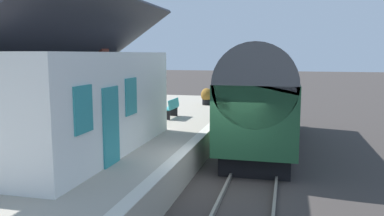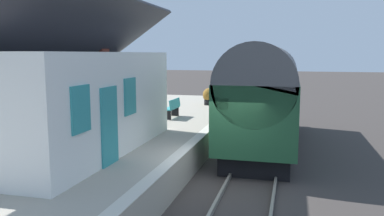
{
  "view_description": "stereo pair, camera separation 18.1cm",
  "coord_description": "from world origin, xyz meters",
  "px_view_note": "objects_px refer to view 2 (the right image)",
  "views": [
    {
      "loc": [
        -10.81,
        -1.84,
        3.95
      ],
      "look_at": [
        2.79,
        1.5,
        1.99
      ],
      "focal_mm": 36.33,
      "sensor_mm": 36.0,
      "label": 1
    },
    {
      "loc": [
        -10.77,
        -2.02,
        3.95
      ],
      "look_at": [
        2.79,
        1.5,
        1.99
      ],
      "focal_mm": 36.33,
      "sensor_mm": 36.0,
      "label": 2
    }
  ],
  "objects_px": {
    "planter_edge_far": "(209,96)",
    "planter_bench_left": "(125,104)",
    "planter_under_sign": "(141,104)",
    "bench_by_lamp": "(172,108)",
    "tree_mid_background": "(44,56)",
    "station_building": "(61,97)",
    "tree_behind_building": "(49,48)",
    "train": "(265,95)"
  },
  "relations": [
    {
      "from": "planter_edge_far",
      "to": "planter_bench_left",
      "type": "bearing_deg",
      "value": 134.36
    },
    {
      "from": "planter_edge_far",
      "to": "planter_under_sign",
      "type": "xyz_separation_m",
      "value": [
        -2.82,
        3.07,
        -0.2
      ]
    },
    {
      "from": "bench_by_lamp",
      "to": "planter_bench_left",
      "type": "distance_m",
      "value": 3.28
    },
    {
      "from": "tree_mid_background",
      "to": "planter_bench_left",
      "type": "bearing_deg",
      "value": -95.74
    },
    {
      "from": "planter_edge_far",
      "to": "tree_mid_background",
      "type": "bearing_deg",
      "value": 109.55
    },
    {
      "from": "station_building",
      "to": "planter_under_sign",
      "type": "distance_m",
      "value": 8.83
    },
    {
      "from": "planter_under_sign",
      "to": "tree_mid_background",
      "type": "distance_m",
      "value": 6.17
    },
    {
      "from": "station_building",
      "to": "tree_behind_building",
      "type": "xyz_separation_m",
      "value": [
        13.6,
        9.71,
        1.75
      ]
    },
    {
      "from": "train",
      "to": "tree_mid_background",
      "type": "bearing_deg",
      "value": 79.73
    },
    {
      "from": "train",
      "to": "planter_bench_left",
      "type": "relative_size",
      "value": 13.48
    },
    {
      "from": "bench_by_lamp",
      "to": "planter_under_sign",
      "type": "height_order",
      "value": "bench_by_lamp"
    },
    {
      "from": "planter_bench_left",
      "to": "tree_mid_background",
      "type": "xyz_separation_m",
      "value": [
        0.5,
        5.02,
        2.45
      ]
    },
    {
      "from": "tree_mid_background",
      "to": "planter_under_sign",
      "type": "bearing_deg",
      "value": -87.28
    },
    {
      "from": "bench_by_lamp",
      "to": "planter_bench_left",
      "type": "relative_size",
      "value": 1.85
    },
    {
      "from": "station_building",
      "to": "planter_bench_left",
      "type": "height_order",
      "value": "station_building"
    },
    {
      "from": "train",
      "to": "planter_edge_far",
      "type": "xyz_separation_m",
      "value": [
        5.31,
        3.59,
        -0.73
      ]
    },
    {
      "from": "train",
      "to": "station_building",
      "type": "bearing_deg",
      "value": 137.09
    },
    {
      "from": "tree_behind_building",
      "to": "bench_by_lamp",
      "type": "bearing_deg",
      "value": -121.93
    },
    {
      "from": "train",
      "to": "bench_by_lamp",
      "type": "height_order",
      "value": "train"
    },
    {
      "from": "tree_behind_building",
      "to": "planter_edge_far",
      "type": "bearing_deg",
      "value": -100.0
    },
    {
      "from": "tree_mid_background",
      "to": "tree_behind_building",
      "type": "bearing_deg",
      "value": 31.65
    },
    {
      "from": "planter_edge_far",
      "to": "planter_under_sign",
      "type": "height_order",
      "value": "planter_edge_far"
    },
    {
      "from": "train",
      "to": "tree_mid_background",
      "type": "distance_m",
      "value": 12.58
    },
    {
      "from": "train",
      "to": "bench_by_lamp",
      "type": "distance_m",
      "value": 4.34
    },
    {
      "from": "planter_edge_far",
      "to": "planter_under_sign",
      "type": "distance_m",
      "value": 4.17
    },
    {
      "from": "station_building",
      "to": "planter_bench_left",
      "type": "relative_size",
      "value": 10.6
    },
    {
      "from": "bench_by_lamp",
      "to": "tree_behind_building",
      "type": "bearing_deg",
      "value": 58.07
    },
    {
      "from": "planter_edge_far",
      "to": "planter_bench_left",
      "type": "height_order",
      "value": "planter_edge_far"
    },
    {
      "from": "planter_edge_far",
      "to": "tree_behind_building",
      "type": "distance_m",
      "value": 12.4
    },
    {
      "from": "planter_bench_left",
      "to": "station_building",
      "type": "bearing_deg",
      "value": -169.26
    },
    {
      "from": "station_building",
      "to": "tree_mid_background",
      "type": "xyz_separation_m",
      "value": [
        8.42,
        6.52,
        1.19
      ]
    },
    {
      "from": "train",
      "to": "tree_mid_background",
      "type": "height_order",
      "value": "tree_mid_background"
    },
    {
      "from": "tree_behind_building",
      "to": "tree_mid_background",
      "type": "relative_size",
      "value": 1.13
    },
    {
      "from": "train",
      "to": "bench_by_lamp",
      "type": "bearing_deg",
      "value": 84.44
    },
    {
      "from": "planter_under_sign",
      "to": "planter_edge_far",
      "type": "bearing_deg",
      "value": -47.42
    },
    {
      "from": "planter_under_sign",
      "to": "tree_behind_building",
      "type": "relative_size",
      "value": 0.12
    },
    {
      "from": "planter_edge_far",
      "to": "train",
      "type": "bearing_deg",
      "value": -145.95
    },
    {
      "from": "station_building",
      "to": "planter_under_sign",
      "type": "xyz_separation_m",
      "value": [
        8.68,
        0.9,
        -1.33
      ]
    },
    {
      "from": "tree_behind_building",
      "to": "train",
      "type": "bearing_deg",
      "value": -115.58
    },
    {
      "from": "bench_by_lamp",
      "to": "planter_under_sign",
      "type": "bearing_deg",
      "value": 49.13
    },
    {
      "from": "planter_edge_far",
      "to": "tree_behind_building",
      "type": "bearing_deg",
      "value": 80.0
    },
    {
      "from": "tree_behind_building",
      "to": "tree_mid_background",
      "type": "xyz_separation_m",
      "value": [
        -5.18,
        -3.19,
        -0.56
      ]
    }
  ]
}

